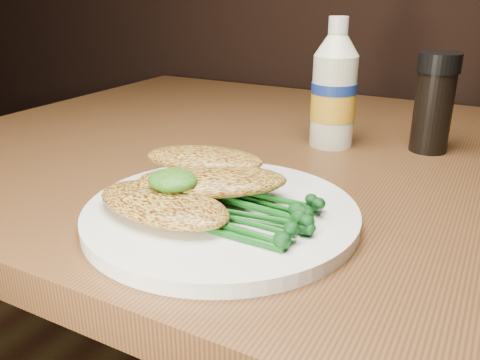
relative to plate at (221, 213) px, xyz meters
The scene contains 8 objects.
plate is the anchor object (origin of this frame).
chicken_front 0.06m from the plate, 132.99° to the right, with size 0.14×0.08×0.02m, color gold.
chicken_mid 0.03m from the plate, 144.61° to the left, with size 0.15×0.07×0.02m, color gold.
chicken_back 0.08m from the plate, 135.80° to the left, with size 0.13×0.07×0.02m, color gold.
pesto_front 0.06m from the plate, 147.64° to the right, with size 0.05×0.04×0.02m, color #153708.
broccolini_bundle 0.04m from the plate, 10.90° to the right, with size 0.13×0.10×0.02m, color #114F15, non-canonical shape.
mayo_bottle 0.30m from the plate, 87.11° to the left, with size 0.06×0.06×0.18m, color beige, non-canonical shape.
pepper_grinder 0.36m from the plate, 66.46° to the left, with size 0.05×0.05×0.13m, color black, non-canonical shape.
Camera 1 is at (0.17, 0.43, 0.96)m, focal length 37.21 mm.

